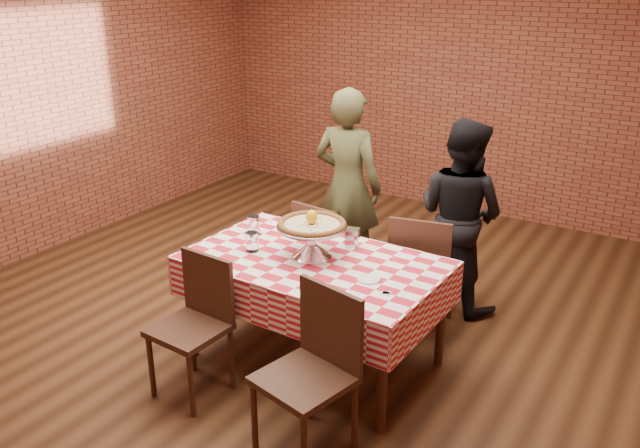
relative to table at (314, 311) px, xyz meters
The scene contains 19 objects.
ground 0.73m from the table, 136.23° to the left, with size 6.00×6.00×0.00m, color black.
back_wall 3.63m from the table, 97.49° to the left, with size 5.50×5.50×0.00m, color brown.
table is the anchor object (origin of this frame).
tablecloth 0.24m from the table, behind, with size 1.67×1.02×0.28m, color red, non-canonical shape.
pizza_stand 0.49m from the table, 136.38° to the left, with size 0.47×0.47×0.21m, color silver, non-canonical shape.
pizza 0.60m from the table, 136.38° to the left, with size 0.45×0.45×0.03m, color beige.
lemon 0.66m from the table, 136.38° to the left, with size 0.07×0.07×0.10m, color yellow.
water_glass_left 0.63m from the table, 165.92° to the right, with size 0.08×0.08×0.13m, color white.
water_glass_right 0.76m from the table, 166.41° to the left, with size 0.08×0.08×0.13m, color white.
side_plate 0.60m from the table, 10.84° to the right, with size 0.14×0.14×0.01m, color white.
sweetener_packet_a 0.75m from the table, 16.86° to the right, with size 0.05×0.04×0.01m, color white.
sweetener_packet_b 0.75m from the table, 17.38° to the right, with size 0.05×0.04×0.01m, color white.
condiment_caddy 0.56m from the table, 72.19° to the left, with size 0.09×0.07×0.13m, color silver.
chair_near_left 0.86m from the table, 122.46° to the right, with size 0.41×0.41×0.89m, color #422719, non-canonical shape.
chair_near_right 0.90m from the table, 61.39° to the right, with size 0.45×0.45×0.94m, color #422719, non-canonical shape.
chair_far_left 0.82m from the table, 114.88° to the left, with size 0.40×0.40×0.88m, color #422719, non-canonical shape.
chair_far_right 0.92m from the table, 61.73° to the left, with size 0.44×0.44×0.92m, color #422719, non-canonical shape.
diner_olive 1.42m from the table, 110.26° to the left, with size 0.60×0.39×1.65m, color #484B2B.
diner_black 1.44m from the table, 68.21° to the left, with size 0.73×0.57×1.51m, color black.
Camera 1 is at (2.53, -3.72, 2.53)m, focal length 36.86 mm.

